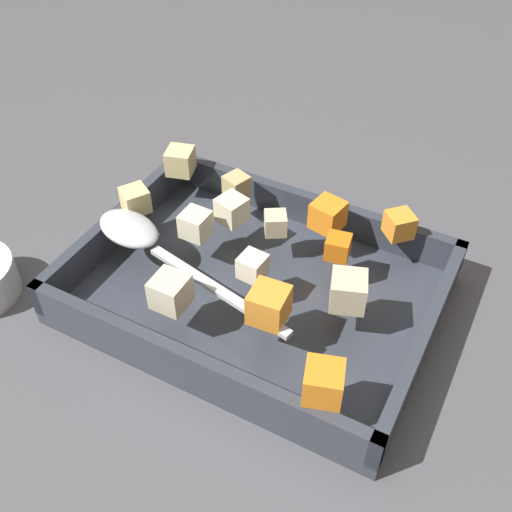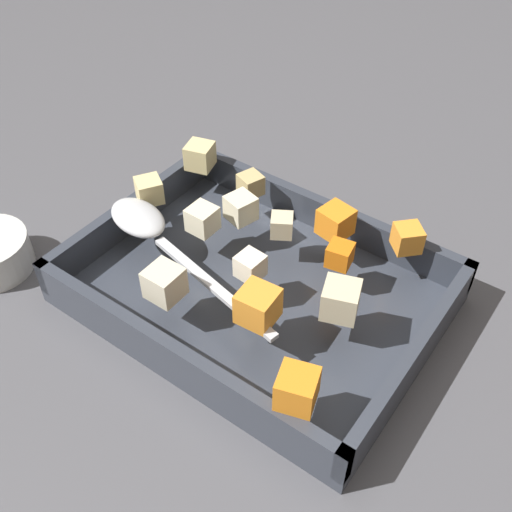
{
  "view_description": "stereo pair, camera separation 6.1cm",
  "coord_description": "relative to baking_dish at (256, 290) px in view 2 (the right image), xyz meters",
  "views": [
    {
      "loc": [
        -0.19,
        0.37,
        0.48
      ],
      "look_at": [
        0.02,
        -0.02,
        0.06
      ],
      "focal_mm": 42.82,
      "sensor_mm": 36.0,
      "label": 1
    },
    {
      "loc": [
        -0.24,
        0.34,
        0.48
      ],
      "look_at": [
        0.02,
        -0.02,
        0.06
      ],
      "focal_mm": 42.82,
      "sensor_mm": 36.0,
      "label": 2
    }
  ],
  "objects": [
    {
      "name": "serving_spoon",
      "position": [
        0.12,
        0.03,
        0.05
      ],
      "size": [
        0.25,
        0.08,
        0.02
      ],
      "rotation": [
        0.0,
        0.0,
        2.93
      ],
      "color": "silver",
      "rests_on": "baking_dish"
    },
    {
      "name": "potato_chunk_near_right",
      "position": [
        0.07,
        -0.09,
        0.05
      ],
      "size": [
        0.03,
        0.03,
        0.02
      ],
      "primitive_type": "cube",
      "rotation": [
        0.0,
        0.0,
        2.81
      ],
      "color": "tan",
      "rests_on": "baking_dish"
    },
    {
      "name": "potato_chunk_far_right",
      "position": [
        -0.1,
        0.01,
        0.06
      ],
      "size": [
        0.04,
        0.04,
        0.03
      ],
      "primitive_type": "cube",
      "rotation": [
        0.0,
        0.0,
        0.35
      ],
      "color": "beige",
      "rests_on": "baking_dish"
    },
    {
      "name": "parsnip_chunk_back_center",
      "position": [
        0.04,
        0.09,
        0.05
      ],
      "size": [
        0.03,
        0.03,
        0.03
      ],
      "primitive_type": "cube",
      "rotation": [
        0.0,
        0.0,
        4.72
      ],
      "color": "beige",
      "rests_on": "baking_dish"
    },
    {
      "name": "potato_chunk_far_left",
      "position": [
        0.16,
        -0.01,
        0.05
      ],
      "size": [
        0.04,
        0.04,
        0.03
      ],
      "primitive_type": "cube",
      "rotation": [
        0.0,
        0.0,
        5.73
      ],
      "color": "#E0CC89",
      "rests_on": "baking_dish"
    },
    {
      "name": "potato_chunk_near_spoon",
      "position": [
        0.0,
        -0.05,
        0.05
      ],
      "size": [
        0.03,
        0.03,
        0.02
      ],
      "primitive_type": "cube",
      "rotation": [
        0.0,
        0.0,
        2.11
      ],
      "color": "beige",
      "rests_on": "baking_dish"
    },
    {
      "name": "carrot_chunk_front_center",
      "position": [
        -0.04,
        -0.09,
        0.05
      ],
      "size": [
        0.04,
        0.04,
        0.03
      ],
      "primitive_type": "cube",
      "rotation": [
        0.0,
        0.0,
        4.52
      ],
      "color": "orange",
      "rests_on": "baking_dish"
    },
    {
      "name": "carrot_chunk_mid_left",
      "position": [
        -0.04,
        0.06,
        0.06
      ],
      "size": [
        0.04,
        0.04,
        0.03
      ],
      "primitive_type": "cube",
      "rotation": [
        0.0,
        0.0,
        3.22
      ],
      "color": "orange",
      "rests_on": "baking_dish"
    },
    {
      "name": "ground_plane",
      "position": [
        -0.02,
        0.02,
        -0.02
      ],
      "size": [
        4.0,
        4.0,
        0.0
      ],
      "primitive_type": "plane",
      "color": "#4C4C51"
    },
    {
      "name": "parsnip_chunk_corner_sw",
      "position": [
        -0.01,
        0.01,
        0.05
      ],
      "size": [
        0.03,
        0.03,
        0.02
      ],
      "primitive_type": "cube",
      "rotation": [
        0.0,
        0.0,
        4.63
      ],
      "color": "silver",
      "rests_on": "baking_dish"
    },
    {
      "name": "carrot_chunk_mid_right",
      "position": [
        -0.07,
        -0.05,
        0.05
      ],
      "size": [
        0.03,
        0.03,
        0.02
      ],
      "primitive_type": "cube",
      "rotation": [
        0.0,
        0.0,
        3.32
      ],
      "color": "orange",
      "rests_on": "baking_dish"
    },
    {
      "name": "potato_chunk_near_left",
      "position": [
        0.15,
        -0.1,
        0.05
      ],
      "size": [
        0.04,
        0.04,
        0.03
      ],
      "primitive_type": "cube",
      "rotation": [
        0.0,
        0.0,
        1.85
      ],
      "color": "#E0CC89",
      "rests_on": "baking_dish"
    },
    {
      "name": "carrot_chunk_center",
      "position": [
        -0.12,
        0.11,
        0.05
      ],
      "size": [
        0.04,
        0.04,
        0.03
      ],
      "primitive_type": "cube",
      "rotation": [
        0.0,
        0.0,
        1.88
      ],
      "color": "orange",
      "rests_on": "baking_dish"
    },
    {
      "name": "potato_chunk_heap_side",
      "position": [
        0.08,
        -0.01,
        0.05
      ],
      "size": [
        0.03,
        0.03,
        0.03
      ],
      "primitive_type": "cube",
      "rotation": [
        0.0,
        0.0,
        4.7
      ],
      "color": "beige",
      "rests_on": "baking_dish"
    },
    {
      "name": "potato_chunk_corner_ne",
      "position": [
        0.05,
        -0.05,
        0.05
      ],
      "size": [
        0.03,
        0.03,
        0.03
      ],
      "primitive_type": "cube",
      "rotation": [
        0.0,
        0.0,
        6.02
      ],
      "color": "beige",
      "rests_on": "baking_dish"
    },
    {
      "name": "baking_dish",
      "position": [
        0.0,
        0.0,
        0.0
      ],
      "size": [
        0.36,
        0.27,
        0.05
      ],
      "color": "#333842",
      "rests_on": "ground_plane"
    },
    {
      "name": "carrot_chunk_corner_nw",
      "position": [
        -0.11,
        -0.11,
        0.05
      ],
      "size": [
        0.04,
        0.04,
        0.03
      ],
      "primitive_type": "cube",
      "rotation": [
        0.0,
        0.0,
        5.51
      ],
      "color": "orange",
      "rests_on": "baking_dish"
    }
  ]
}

